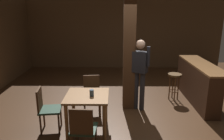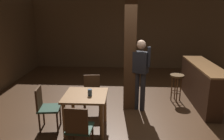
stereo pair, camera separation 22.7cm
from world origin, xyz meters
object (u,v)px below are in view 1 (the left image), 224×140
(bar_counter, at_px, (197,82))
(chair_west, at_px, (46,107))
(bar_stool_near, at_px, (174,80))
(chair_south, at_px, (83,128))
(napkin_cup, at_px, (92,93))
(standing_person, at_px, (140,70))
(dining_table, at_px, (87,102))
(chair_north, at_px, (92,93))

(bar_counter, bearing_deg, chair_west, -156.42)
(chair_west, height_order, bar_stool_near, chair_west)
(chair_west, height_order, chair_south, same)
(napkin_cup, height_order, bar_counter, bar_counter)
(napkin_cup, distance_m, standing_person, 1.48)
(dining_table, xyz_separation_m, napkin_cup, (0.10, -0.05, 0.21))
(chair_west, distance_m, bar_counter, 3.87)
(dining_table, bearing_deg, standing_person, 41.13)
(dining_table, relative_size, bar_stool_near, 1.15)
(chair_north, xyz_separation_m, bar_counter, (2.72, 0.75, 0.02))
(chair_south, height_order, bar_counter, bar_counter)
(standing_person, height_order, bar_stool_near, standing_person)
(standing_person, bearing_deg, bar_counter, 18.72)
(chair_south, xyz_separation_m, bar_counter, (2.70, 2.34, 0.02))
(dining_table, xyz_separation_m, bar_counter, (2.72, 1.53, -0.09))
(napkin_cup, relative_size, bar_counter, 0.06)
(napkin_cup, bearing_deg, standing_person, 45.06)
(dining_table, distance_m, napkin_cup, 0.24)
(chair_north, bearing_deg, chair_west, -136.16)
(chair_west, relative_size, chair_north, 1.00)
(chair_west, bearing_deg, bar_stool_near, 28.58)
(chair_south, bearing_deg, bar_stool_near, 48.54)
(standing_person, bearing_deg, napkin_cup, -134.94)
(dining_table, relative_size, chair_south, 0.95)
(bar_stool_near, bearing_deg, napkin_cup, -141.19)
(dining_table, bearing_deg, chair_south, -88.44)
(chair_west, xyz_separation_m, napkin_cup, (0.92, -0.03, 0.32))
(dining_table, distance_m, bar_stool_near, 2.69)
(chair_west, bearing_deg, dining_table, 1.20)
(chair_west, bearing_deg, standing_person, 27.27)
(bar_counter, xyz_separation_m, bar_stool_near, (-0.57, 0.07, 0.03))
(chair_west, xyz_separation_m, chair_north, (0.83, 0.80, 0.00))
(chair_south, xyz_separation_m, napkin_cup, (0.08, 0.76, 0.32))
(bar_counter, bearing_deg, dining_table, -150.66)
(chair_south, bearing_deg, bar_counter, 40.88)
(standing_person, bearing_deg, dining_table, -138.87)
(chair_north, height_order, bar_counter, bar_counter)
(chair_north, bearing_deg, bar_stool_near, 21.00)
(napkin_cup, xyz_separation_m, bar_stool_near, (2.06, 1.65, -0.28))
(chair_west, bearing_deg, chair_north, 43.84)
(standing_person, bearing_deg, chair_north, -169.35)
(bar_counter, bearing_deg, bar_stool_near, 172.60)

